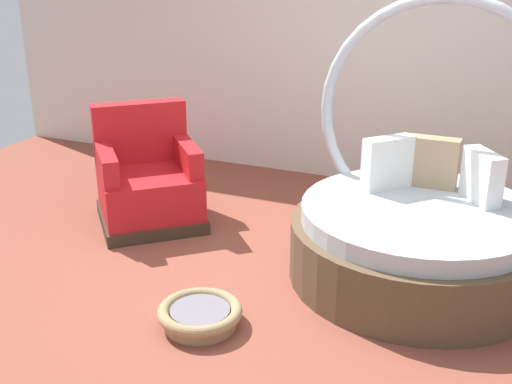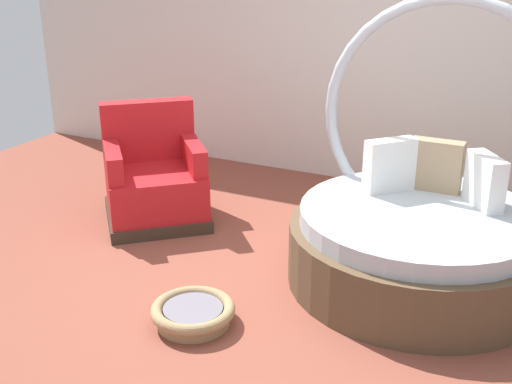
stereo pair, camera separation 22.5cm
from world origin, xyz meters
name	(u,v)px [view 2 (the right image)]	position (x,y,z in m)	size (l,w,h in m)	color
ground_plane	(267,298)	(0.00, 0.00, -0.01)	(8.00, 8.00, 0.02)	brown
back_wall	(386,13)	(0.00, 2.44, 1.58)	(8.00, 0.12, 3.16)	silver
round_daybed	(420,228)	(0.80, 0.69, 0.37)	(1.70, 1.70, 1.86)	brown
red_armchair	(154,181)	(-1.39, 0.76, 0.33)	(1.13, 1.13, 0.94)	#38281E
pet_basket	(193,313)	(-0.26, -0.48, 0.07)	(0.51, 0.51, 0.13)	#9E7F56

